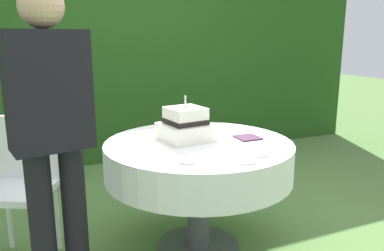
# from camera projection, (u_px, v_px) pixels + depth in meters

# --- Properties ---
(ground_plane) EXTENTS (20.00, 20.00, 0.00)m
(ground_plane) POSITION_uv_depth(u_px,v_px,m) (198.00, 247.00, 2.58)
(ground_plane) COLOR #547A3D
(foliage_hedge) EXTENTS (6.22, 0.50, 2.50)m
(foliage_hedge) POSITION_uv_depth(u_px,v_px,m) (114.00, 48.00, 4.32)
(foliage_hedge) COLOR #234C19
(foliage_hedge) RESTS_ON ground_plane
(cake_table) EXTENTS (1.18, 1.18, 0.73)m
(cake_table) POSITION_uv_depth(u_px,v_px,m) (199.00, 160.00, 2.45)
(cake_table) COLOR #4C4C51
(cake_table) RESTS_ON ground_plane
(wedding_cake) EXTENTS (0.33, 0.33, 0.29)m
(wedding_cake) POSITION_uv_depth(u_px,v_px,m) (186.00, 125.00, 2.45)
(wedding_cake) COLOR white
(wedding_cake) RESTS_ON cake_table
(serving_plate_near) EXTENTS (0.11, 0.11, 0.01)m
(serving_plate_near) POSITION_uv_depth(u_px,v_px,m) (246.00, 161.00, 2.03)
(serving_plate_near) COLOR white
(serving_plate_near) RESTS_ON cake_table
(serving_plate_far) EXTENTS (0.12, 0.12, 0.01)m
(serving_plate_far) POSITION_uv_depth(u_px,v_px,m) (258.00, 153.00, 2.16)
(serving_plate_far) COLOR white
(serving_plate_far) RESTS_ON cake_table
(serving_plate_left) EXTENTS (0.10, 0.10, 0.01)m
(serving_plate_left) POSITION_uv_depth(u_px,v_px,m) (187.00, 161.00, 2.03)
(serving_plate_left) COLOR white
(serving_plate_left) RESTS_ON cake_table
(napkin_stack) EXTENTS (0.15, 0.15, 0.01)m
(napkin_stack) POSITION_uv_depth(u_px,v_px,m) (248.00, 138.00, 2.50)
(napkin_stack) COLOR #4C2D47
(napkin_stack) RESTS_ON cake_table
(garden_chair) EXTENTS (0.54, 0.54, 0.89)m
(garden_chair) POSITION_uv_depth(u_px,v_px,m) (22.00, 175.00, 2.37)
(garden_chair) COLOR white
(garden_chair) RESTS_ON ground_plane
(standing_person) EXTENTS (0.39, 0.26, 1.60)m
(standing_person) POSITION_uv_depth(u_px,v_px,m) (52.00, 132.00, 1.82)
(standing_person) COLOR black
(standing_person) RESTS_ON ground_plane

